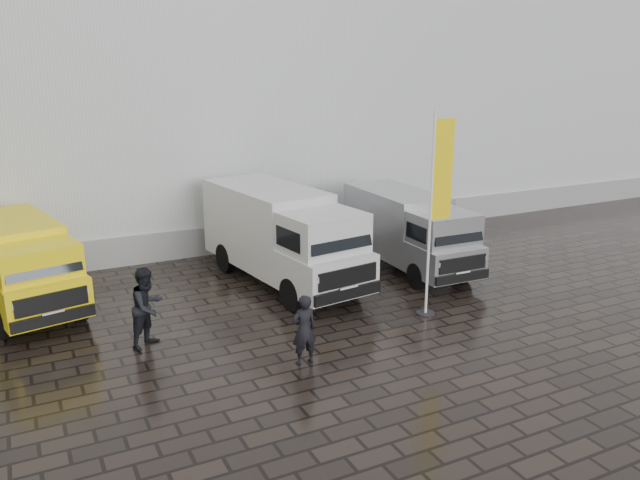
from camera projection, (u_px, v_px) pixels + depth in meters
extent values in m
plane|color=black|center=(384.00, 322.00, 16.35)|extent=(120.00, 120.00, 0.00)
cube|color=silver|center=(242.00, 76.00, 29.38)|extent=(44.00, 16.00, 12.00)
cube|color=gray|center=(318.00, 227.00, 23.93)|extent=(44.00, 0.15, 1.00)
cylinder|color=black|center=(425.00, 313.00, 16.89)|extent=(0.50, 0.50, 0.04)
cylinder|color=white|center=(430.00, 216.00, 16.16)|extent=(0.07, 0.07, 5.43)
cube|color=yellow|center=(443.00, 170.00, 15.98)|extent=(0.60, 0.03, 2.61)
cube|color=black|center=(410.00, 217.00, 25.31)|extent=(0.81, 0.81, 1.12)
imported|color=black|center=(304.00, 330.00, 13.86)|extent=(0.60, 0.40, 1.64)
imported|color=black|center=(148.00, 307.00, 14.76)|extent=(1.20, 1.16, 1.95)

